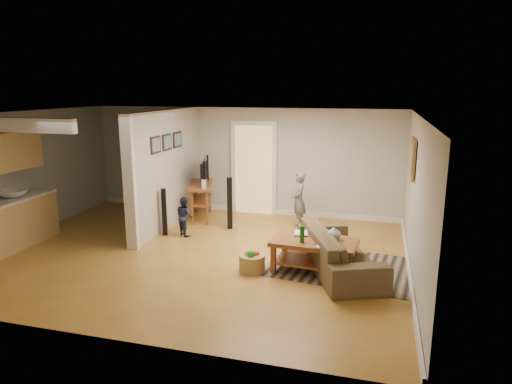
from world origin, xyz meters
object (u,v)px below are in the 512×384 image
Objects in this scene: tv_console at (201,187)px; toddler at (185,235)px; sofa at (338,269)px; toy_basket at (252,262)px; speaker_left at (164,212)px; child at (298,227)px; coffee_table at (316,247)px; speaker_right at (230,203)px.

tv_console is 1.47m from toddler.
toy_basket reaches higher than sofa.
toddler reaches higher than sofa.
speaker_left is 0.80× the size of child.
sofa is at bearing 24.83° from coffee_table.
speaker_right reaches higher than speaker_left.
toy_basket is at bearing -24.47° from child.
coffee_table is 3.32× the size of toy_basket.
child is at bearing -1.42° from speaker_right.
coffee_table is 2.43m from child.
coffee_table reaches higher than toddler.
speaker_right reaches higher than child.
coffee_table reaches higher than child.
sofa is 1.67× the size of tv_console.
child is (0.31, 2.58, -0.16)m from toy_basket.
tv_console is at bearing 127.23° from speaker_right.
sofa is at bearing 8.72° from child.
toddler is (-1.84, 1.45, -0.16)m from toy_basket.
tv_console is 3.22× the size of toy_basket.
toy_basket is 0.53× the size of toddler.
toddler reaches higher than toy_basket.
toddler is at bearing 50.30° from sofa.
speaker_left is 0.64m from toddler.
toy_basket is at bearing -71.70° from tv_console.
speaker_left is (-0.27, -1.36, -0.25)m from tv_console.
speaker_left is at bearing 148.84° from toy_basket.
toddler is at bearing 157.66° from coffee_table.
sofa is 3.03m from speaker_right.
speaker_right is (1.14, 0.78, 0.07)m from speaker_left.
tv_console is at bearing 140.76° from coffee_table.
coffee_table is 1.46× the size of speaker_left.
tv_console is at bearing 33.50° from sofa.
speaker_left reaches higher than child.
tv_console reaches higher than sofa.
tv_console is 1.71× the size of toddler.
toddler is at bearing -79.80° from child.
sofa is at bearing -53.45° from speaker_right.
speaker_left reaches higher than toy_basket.
child is (2.55, 1.23, -0.49)m from speaker_left.
speaker_right is (0.87, -0.58, -0.18)m from tv_console.
child reaches higher than sofa.
child is (-1.05, 2.13, 0.00)m from sofa.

